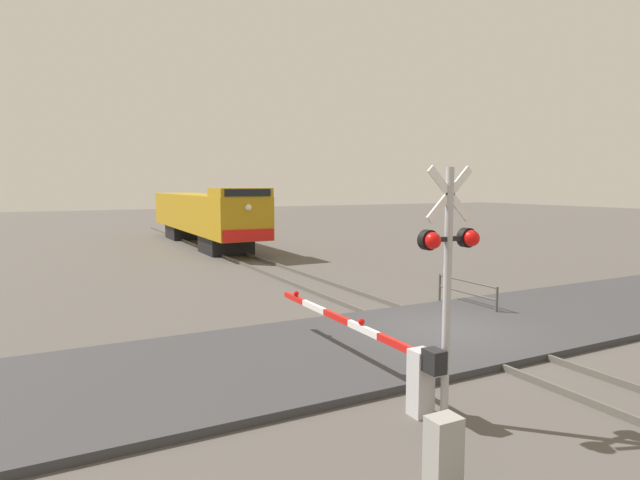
# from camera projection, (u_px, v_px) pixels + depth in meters

# --- Properties ---
(ground_plane) EXTENTS (160.00, 160.00, 0.00)m
(ground_plane) POSITION_uv_depth(u_px,v_px,m) (444.00, 335.00, 14.36)
(ground_plane) COLOR #514C47
(rail_track_left) EXTENTS (0.08, 80.00, 0.15)m
(rail_track_left) POSITION_uv_depth(u_px,v_px,m) (423.00, 336.00, 14.02)
(rail_track_left) COLOR #59544C
(rail_track_left) RESTS_ON ground_plane
(rail_track_right) EXTENTS (0.08, 80.00, 0.15)m
(rail_track_right) POSITION_uv_depth(u_px,v_px,m) (464.00, 329.00, 14.68)
(rail_track_right) COLOR #59544C
(rail_track_right) RESTS_ON ground_plane
(road_surface) EXTENTS (36.00, 5.53, 0.17)m
(road_surface) POSITION_uv_depth(u_px,v_px,m) (444.00, 332.00, 14.35)
(road_surface) COLOR #38383A
(road_surface) RESTS_ON ground_plane
(locomotive) EXTENTS (2.98, 17.98, 3.89)m
(locomotive) POSITION_uv_depth(u_px,v_px,m) (204.00, 215.00, 35.45)
(locomotive) COLOR black
(locomotive) RESTS_ON ground_plane
(crossing_signal) EXTENTS (1.18, 0.33, 4.39)m
(crossing_signal) POSITION_uv_depth(u_px,v_px,m) (449.00, 263.00, 8.89)
(crossing_signal) COLOR #ADADB2
(crossing_signal) RESTS_ON ground_plane
(crossing_gate) EXTENTS (0.36, 6.36, 1.31)m
(crossing_gate) POSITION_uv_depth(u_px,v_px,m) (392.00, 356.00, 10.05)
(crossing_gate) COLOR silver
(crossing_gate) RESTS_ON ground_plane
(utility_cabinet) EXTENTS (0.43, 0.33, 1.10)m
(utility_cabinet) POSITION_uv_depth(u_px,v_px,m) (443.00, 458.00, 6.83)
(utility_cabinet) COLOR #999993
(utility_cabinet) RESTS_ON ground_plane
(guard_railing) EXTENTS (0.08, 2.73, 0.95)m
(guard_railing) POSITION_uv_depth(u_px,v_px,m) (466.00, 290.00, 17.40)
(guard_railing) COLOR #4C4742
(guard_railing) RESTS_ON ground_plane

